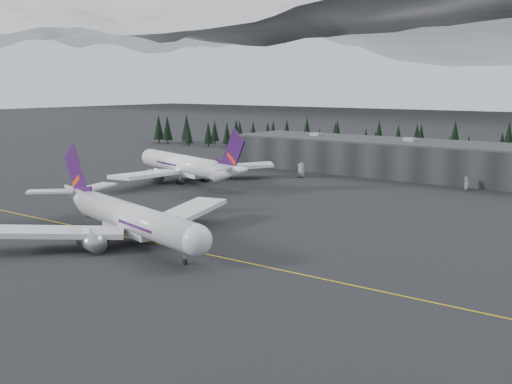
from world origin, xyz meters
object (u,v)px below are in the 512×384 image
Objects in this scene: terminal at (436,160)px; gse_vehicle_b at (467,188)px; jet_main at (124,216)px; jet_parked at (190,166)px; gse_vehicle_a at (301,175)px.

terminal is 27.46m from gse_vehicle_b.
terminal is 130.05m from jet_main.
gse_vehicle_a is (23.64, 32.60, -4.87)m from jet_parked.
terminal is 34.50× the size of gse_vehicle_b.
terminal is 47.89m from gse_vehicle_a.
terminal is 2.56× the size of jet_main.
jet_main is (-17.39, -128.88, -1.01)m from terminal.
terminal is at bearing -138.93° from gse_vehicle_b.
jet_parked is 12.32× the size of gse_vehicle_a.
gse_vehicle_a is 57.44m from gse_vehicle_b.
gse_vehicle_a is at bearing -143.72° from terminal.
jet_main reaches higher than gse_vehicle_a.
jet_parked is 40.56m from gse_vehicle_a.
terminal is 29.82× the size of gse_vehicle_a.
jet_parked reaches higher than jet_main.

